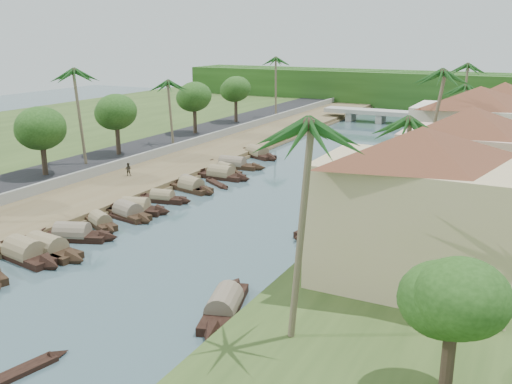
% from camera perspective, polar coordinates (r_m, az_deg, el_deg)
% --- Properties ---
extents(ground, '(220.00, 220.00, 0.00)m').
position_cam_1_polar(ground, '(47.92, -7.18, -5.04)').
color(ground, '#3C535A').
rests_on(ground, ground).
extents(left_bank, '(10.00, 180.00, 0.80)m').
position_cam_1_polar(left_bank, '(72.33, -8.83, 2.34)').
color(left_bank, brown).
rests_on(left_bank, ground).
extents(right_bank, '(16.00, 180.00, 1.20)m').
position_cam_1_polar(right_bank, '(59.51, 19.71, -1.12)').
color(right_bank, '#2D431B').
rests_on(right_bank, ground).
extents(road, '(8.00, 180.00, 1.40)m').
position_cam_1_polar(road, '(77.47, -13.96, 3.17)').
color(road, black).
rests_on(road, ground).
extents(retaining_wall, '(0.40, 180.00, 1.10)m').
position_cam_1_polar(retaining_wall, '(74.62, -11.49, 3.37)').
color(retaining_wall, gray).
rests_on(retaining_wall, left_bank).
extents(treeline, '(120.00, 14.00, 8.00)m').
position_cam_1_polar(treeline, '(139.83, 16.70, 9.75)').
color(treeline, '#1A3B10').
rests_on(treeline, ground).
extents(bridge, '(28.00, 4.00, 2.40)m').
position_cam_1_polar(bridge, '(112.85, 13.88, 7.51)').
color(bridge, '#99998F').
rests_on(bridge, ground).
extents(building_near, '(14.85, 14.85, 10.20)m').
position_cam_1_polar(building_near, '(36.99, 15.74, -1.36)').
color(building_near, tan).
rests_on(building_near, right_bank).
extents(building_mid, '(14.11, 14.11, 9.70)m').
position_cam_1_polar(building_mid, '(52.28, 20.41, 2.85)').
color(building_mid, '#D4AF96').
rests_on(building_mid, right_bank).
extents(building_far, '(15.59, 15.59, 10.20)m').
position_cam_1_polar(building_far, '(66.03, 21.14, 5.50)').
color(building_far, white).
rests_on(building_far, right_bank).
extents(building_distant, '(12.62, 12.62, 9.20)m').
position_cam_1_polar(building_distant, '(85.75, 23.33, 7.06)').
color(building_distant, tan).
rests_on(building_distant, right_bank).
extents(sampan_1, '(8.87, 3.32, 2.53)m').
position_cam_1_polar(sampan_1, '(47.58, -22.07, -5.73)').
color(sampan_1, black).
rests_on(sampan_1, ground).
extents(sampan_2, '(9.18, 2.80, 2.36)m').
position_cam_1_polar(sampan_2, '(48.08, -20.21, -5.32)').
color(sampan_2, black).
rests_on(sampan_2, ground).
extents(sampan_3, '(8.23, 4.52, 2.20)m').
position_cam_1_polar(sampan_3, '(50.52, -17.88, -4.10)').
color(sampan_3, black).
rests_on(sampan_3, ground).
extents(sampan_4, '(6.08, 3.87, 1.80)m').
position_cam_1_polar(sampan_4, '(53.17, -15.29, -2.92)').
color(sampan_4, black).
rests_on(sampan_4, ground).
extents(sampan_5, '(7.42, 3.77, 2.30)m').
position_cam_1_polar(sampan_5, '(56.23, -11.94, -1.67)').
color(sampan_5, black).
rests_on(sampan_5, ground).
extents(sampan_6, '(7.43, 3.60, 2.18)m').
position_cam_1_polar(sampan_6, '(55.21, -12.70, -2.04)').
color(sampan_6, black).
rests_on(sampan_6, ground).
extents(sampan_7, '(6.74, 2.57, 1.82)m').
position_cam_1_polar(sampan_7, '(59.42, -9.33, -0.61)').
color(sampan_7, black).
rests_on(sampan_7, ground).
extents(sampan_8, '(7.33, 3.25, 2.21)m').
position_cam_1_polar(sampan_8, '(63.19, -6.49, 0.50)').
color(sampan_8, black).
rests_on(sampan_8, ground).
extents(sampan_9, '(7.76, 4.82, 2.02)m').
position_cam_1_polar(sampan_9, '(64.04, -6.53, 0.69)').
color(sampan_9, black).
rests_on(sampan_9, ground).
extents(sampan_10, '(6.76, 3.87, 1.90)m').
position_cam_1_polar(sampan_10, '(70.58, -3.09, 2.18)').
color(sampan_10, black).
rests_on(sampan_10, ground).
extents(sampan_11, '(8.23, 2.12, 2.34)m').
position_cam_1_polar(sampan_11, '(68.33, -3.54, 1.73)').
color(sampan_11, black).
rests_on(sampan_11, ground).
extents(sampan_12, '(9.61, 2.60, 2.25)m').
position_cam_1_polar(sampan_12, '(73.64, -2.38, 2.76)').
color(sampan_12, black).
rests_on(sampan_12, ground).
extents(sampan_13, '(8.74, 5.34, 2.38)m').
position_cam_1_polar(sampan_13, '(80.13, 0.09, 3.84)').
color(sampan_13, black).
rests_on(sampan_13, ground).
extents(sampan_14, '(4.13, 9.06, 2.17)m').
position_cam_1_polar(sampan_14, '(36.23, -3.20, -11.32)').
color(sampan_14, black).
rests_on(sampan_14, ground).
extents(sampan_15, '(3.20, 7.10, 1.91)m').
position_cam_1_polar(sampan_15, '(49.98, 6.25, -3.63)').
color(sampan_15, black).
rests_on(sampan_15, ground).
extents(sampan_16, '(4.83, 8.53, 2.11)m').
position_cam_1_polar(sampan_16, '(63.23, 10.75, 0.33)').
color(sampan_16, black).
rests_on(sampan_16, ground).
extents(canoe_0, '(2.36, 6.51, 0.86)m').
position_cam_1_polar(canoe_0, '(32.69, -23.21, -16.55)').
color(canoe_0, black).
rests_on(canoe_0, ground).
extents(canoe_1, '(5.05, 1.67, 0.81)m').
position_cam_1_polar(canoe_1, '(54.53, -13.03, -2.63)').
color(canoe_1, black).
rests_on(canoe_1, ground).
extents(canoe_2, '(5.24, 3.82, 0.83)m').
position_cam_1_polar(canoe_2, '(65.54, -3.96, 0.83)').
color(canoe_2, black).
rests_on(canoe_2, ground).
extents(palm_0, '(3.20, 3.20, 13.07)m').
position_cam_1_polar(palm_0, '(27.59, 4.24, 6.41)').
color(palm_0, brown).
rests_on(palm_0, ground).
extents(palm_1, '(3.20, 3.20, 10.95)m').
position_cam_1_polar(palm_1, '(44.21, 14.41, 6.77)').
color(palm_1, brown).
rests_on(palm_1, ground).
extents(palm_2, '(3.20, 3.20, 13.49)m').
position_cam_1_polar(palm_2, '(60.15, 17.26, 11.17)').
color(palm_2, brown).
rests_on(palm_2, ground).
extents(palm_3, '(3.20, 3.20, 11.03)m').
position_cam_1_polar(palm_3, '(73.91, 19.86, 9.80)').
color(palm_3, brown).
rests_on(palm_3, ground).
extents(palm_5, '(3.20, 3.20, 12.72)m').
position_cam_1_polar(palm_5, '(71.23, -17.42, 11.30)').
color(palm_5, brown).
rests_on(palm_5, ground).
extents(palm_6, '(3.20, 3.20, 10.34)m').
position_cam_1_polar(palm_6, '(82.05, -8.59, 10.71)').
color(palm_6, brown).
rests_on(palm_6, ground).
extents(palm_7, '(3.20, 3.20, 12.56)m').
position_cam_1_polar(palm_7, '(92.48, 20.32, 11.67)').
color(palm_7, brown).
rests_on(palm_7, ground).
extents(palm_8, '(3.20, 3.20, 12.39)m').
position_cam_1_polar(palm_8, '(108.62, 2.03, 13.08)').
color(palm_8, brown).
rests_on(palm_8, ground).
extents(tree_2, '(5.50, 5.50, 7.50)m').
position_cam_1_polar(tree_2, '(67.55, -20.70, 5.90)').
color(tree_2, '#402F24').
rests_on(tree_2, ground).
extents(tree_3, '(5.24, 5.24, 7.69)m').
position_cam_1_polar(tree_3, '(76.36, -13.81, 7.71)').
color(tree_3, '#402F24').
rests_on(tree_3, ground).
extents(tree_4, '(5.22, 5.22, 7.87)m').
position_cam_1_polar(tree_4, '(90.94, -6.19, 9.38)').
color(tree_4, '#402F24').
rests_on(tree_4, ground).
extents(tree_5, '(5.04, 5.04, 7.87)m').
position_cam_1_polar(tree_5, '(102.31, -2.05, 10.19)').
color(tree_5, '#402F24').
rests_on(tree_5, ground).
extents(tree_7, '(4.11, 4.11, 6.38)m').
position_cam_1_polar(tree_7, '(26.19, 19.19, -10.23)').
color(tree_7, '#402F24').
rests_on(tree_7, ground).
extents(person_far, '(0.93, 0.87, 1.53)m').
position_cam_1_polar(person_far, '(67.66, -12.67, 2.23)').
color(person_far, '#352F25').
rests_on(person_far, left_bank).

